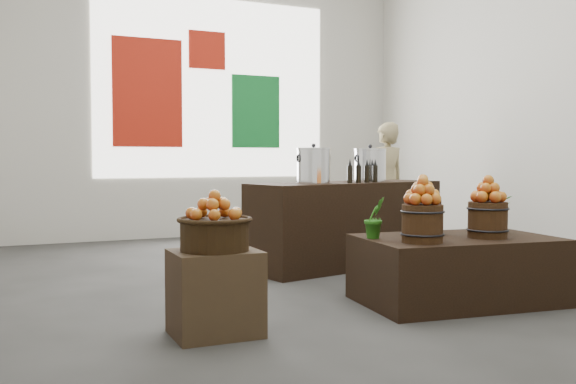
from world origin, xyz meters
name	(u,v)px	position (x,y,z in m)	size (l,w,h in m)	color
ground	(308,282)	(0.00, 0.00, 0.00)	(7.00, 7.00, 0.00)	#383835
back_wall	(192,87)	(0.00, 3.50, 2.00)	(6.00, 0.04, 4.00)	#BBB8AD
back_opening	(214,88)	(0.30, 3.48, 2.00)	(3.20, 0.02, 2.40)	white
deco_red_left	(148,93)	(-0.60, 3.47, 1.90)	(0.90, 0.04, 1.40)	#A71C0C
deco_green_right	(256,112)	(0.90, 3.47, 1.70)	(0.70, 0.04, 1.00)	#106C28
deco_red_upper	(207,50)	(0.20, 3.47, 2.50)	(0.50, 0.04, 0.50)	#A71C0C
crate	(215,293)	(-1.23, -1.25, 0.25)	(0.51, 0.41, 0.51)	#44341F
wicker_basket	(215,235)	(-1.23, -1.25, 0.60)	(0.41, 0.41, 0.18)	black
apples_in_basket	(215,205)	(-1.23, -1.25, 0.78)	(0.32, 0.32, 0.17)	#95040D
display_table	(457,270)	(0.65, -1.15, 0.24)	(1.39, 0.86, 0.48)	black
apple_bucket_front_left	(422,223)	(0.23, -1.29, 0.61)	(0.28, 0.28, 0.26)	#39220F
apples_in_bucket_front_left	(423,191)	(0.23, -1.29, 0.83)	(0.21, 0.21, 0.19)	#95040D
apple_bucket_front_right	(488,220)	(0.82, -1.28, 0.61)	(0.28, 0.28, 0.26)	#39220F
apples_in_bucket_front_right	(488,189)	(0.82, -1.28, 0.83)	(0.21, 0.21, 0.19)	#95040D
apple_bucket_rear	(422,217)	(0.54, -0.88, 0.61)	(0.28, 0.28, 0.26)	#39220F
apples_in_bucket_rear	(423,187)	(0.54, -0.88, 0.83)	(0.21, 0.21, 0.19)	#95040D
herb_garnish_right	(493,214)	(1.09, -1.03, 0.63)	(0.26, 0.22, 0.29)	#246C16
herb_garnish_left	(375,218)	(0.06, -0.97, 0.63)	(0.16, 0.13, 0.30)	#246C16
counter	(346,224)	(0.69, 0.56, 0.41)	(2.01, 0.64, 0.82)	black
stock_pot_left	(314,167)	(0.29, 0.47, 0.98)	(0.31, 0.31, 0.31)	silver
stock_pot_center	(370,166)	(1.00, 0.63, 0.98)	(0.31, 0.31, 0.31)	silver
oil_cruets	(361,171)	(0.74, 0.37, 0.93)	(0.29, 0.05, 0.23)	black
shopper	(386,184)	(1.90, 1.72, 0.74)	(0.54, 0.36, 1.49)	#8F8057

